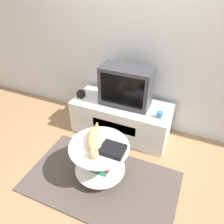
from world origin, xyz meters
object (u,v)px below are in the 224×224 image
dvd_box (113,150)px  cat (95,140)px  tv (126,87)px  speaker (81,94)px

dvd_box → cat: bearing=171.6°
tv → cat: tv is taller
speaker → dvd_box: 1.18m
speaker → cat: (0.63, -0.79, 0.00)m
tv → speaker: tv is taller
tv → speaker: 0.69m
tv → speaker: (-0.65, -0.08, -0.22)m
cat → speaker: bearing=-164.5°
tv → dvd_box: 0.96m
tv → dvd_box: (0.20, -0.90, -0.25)m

